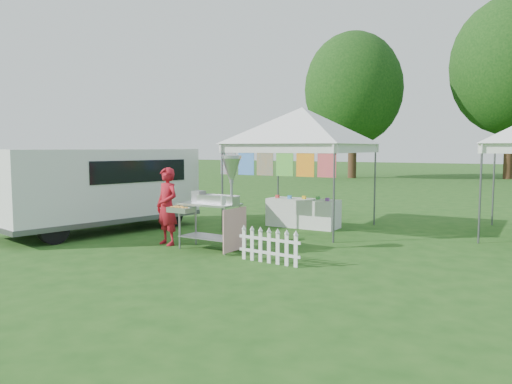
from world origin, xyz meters
The scene contains 9 objects.
ground centered at (0.00, 0.00, 0.00)m, with size 120.00×120.00×0.00m, color #1E4D16.
canopy_main centered at (0.00, 3.49, 2.99)m, with size 4.24×4.24×3.45m.
tree_left centered at (-6.00, 24.00, 5.83)m, with size 6.40×6.40×9.53m.
tree_mid centered at (3.00, 28.00, 7.14)m, with size 7.60×7.60×11.52m.
donut_cart centered at (-0.23, 0.15, 1.10)m, with size 1.37×0.88×1.86m.
vendor centered at (-1.46, 0.12, 0.80)m, with size 0.58×0.38×1.60m, color #AA1422.
cargo_van centered at (-3.99, 0.72, 1.06)m, with size 2.89×5.05×1.97m.
picket_fence centered at (1.16, -0.26, 0.29)m, with size 1.26×0.12×0.56m.
display_table centered at (-0.04, 3.67, 0.35)m, with size 1.80×0.70×0.71m, color white.
Camera 1 is at (5.31, -7.74, 2.01)m, focal length 35.00 mm.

